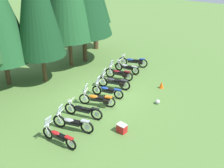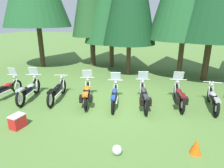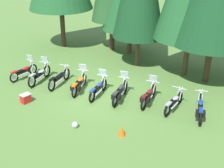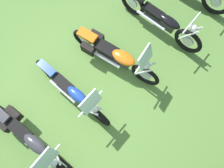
{
  "view_description": "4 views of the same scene",
  "coord_description": "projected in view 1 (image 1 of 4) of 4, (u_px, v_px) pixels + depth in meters",
  "views": [
    {
      "loc": [
        -12.03,
        -8.98,
        8.4
      ],
      "look_at": [
        0.31,
        -0.3,
        0.84
      ],
      "focal_mm": 42.16,
      "sensor_mm": 36.0,
      "label": 1
    },
    {
      "loc": [
        2.41,
        -7.59,
        3.61
      ],
      "look_at": [
        -0.38,
        0.61,
        0.7
      ],
      "focal_mm": 31.48,
      "sensor_mm": 36.0,
      "label": 2
    },
    {
      "loc": [
        9.29,
        -11.64,
        7.73
      ],
      "look_at": [
        0.46,
        0.47,
        0.6
      ],
      "focal_mm": 48.85,
      "sensor_mm": 36.0,
      "label": 3
    },
    {
      "loc": [
        0.11,
        1.49,
        5.28
      ],
      "look_at": [
        -0.74,
        0.32,
        0.81
      ],
      "focal_mm": 37.55,
      "sensor_mm": 36.0,
      "label": 4
    }
  ],
  "objects": [
    {
      "name": "motorcycle_1",
      "position": [
        72.0,
        123.0,
        13.67
      ],
      "size": [
        0.92,
        2.3,
        1.39
      ],
      "rotation": [
        0.0,
        0.0,
        1.84
      ],
      "color": "black",
      "rests_on": "ground_plane"
    },
    {
      "name": "traffic_cone",
      "position": [
        161.0,
        85.0,
        18.09
      ],
      "size": [
        0.32,
        0.32,
        0.48
      ],
      "primitive_type": "cone",
      "color": "#EA590F",
      "rests_on": "ground_plane"
    },
    {
      "name": "motorcycle_6",
      "position": [
        119.0,
        73.0,
        19.24
      ],
      "size": [
        0.83,
        2.18,
        1.38
      ],
      "rotation": [
        0.0,
        0.0,
        1.76
      ],
      "color": "black",
      "rests_on": "ground_plane"
    },
    {
      "name": "motorcycle_0",
      "position": [
        58.0,
        136.0,
        12.71
      ],
      "size": [
        0.62,
        2.16,
        1.34
      ],
      "rotation": [
        0.0,
        0.0,
        1.62
      ],
      "color": "black",
      "rests_on": "ground_plane"
    },
    {
      "name": "motorcycle_2",
      "position": [
        83.0,
        110.0,
        14.8
      ],
      "size": [
        0.84,
        2.33,
        1.01
      ],
      "rotation": [
        0.0,
        0.0,
        1.82
      ],
      "color": "black",
      "rests_on": "ground_plane"
    },
    {
      "name": "motorcycle_8",
      "position": [
        133.0,
        62.0,
        21.36
      ],
      "size": [
        1.05,
        2.29,
        1.03
      ],
      "rotation": [
        0.0,
        0.0,
        1.95
      ],
      "color": "black",
      "rests_on": "ground_plane"
    },
    {
      "name": "ground_plane",
      "position": [
        106.0,
        96.0,
        17.18
      ],
      "size": [
        80.0,
        80.0,
        0.0
      ],
      "primitive_type": "plane",
      "color": "#547A38"
    },
    {
      "name": "dropped_helmet",
      "position": [
        158.0,
        102.0,
        16.24
      ],
      "size": [
        0.29,
        0.29,
        0.29
      ],
      "primitive_type": "sphere",
      "color": "silver",
      "rests_on": "ground_plane"
    },
    {
      "name": "motorcycle_3",
      "position": [
        97.0,
        99.0,
        15.9
      ],
      "size": [
        1.08,
        2.18,
        1.36
      ],
      "rotation": [
        0.0,
        0.0,
        1.95
      ],
      "color": "black",
      "rests_on": "ground_plane"
    },
    {
      "name": "picnic_cooler",
      "position": [
        122.0,
        128.0,
        13.64
      ],
      "size": [
        0.41,
        0.52,
        0.48
      ],
      "color": "red",
      "rests_on": "ground_plane"
    },
    {
      "name": "motorcycle_4",
      "position": [
        107.0,
        91.0,
        16.9
      ],
      "size": [
        0.78,
        2.16,
        1.34
      ],
      "rotation": [
        0.0,
        0.0,
        1.8
      ],
      "color": "black",
      "rests_on": "ground_plane"
    },
    {
      "name": "motorcycle_5",
      "position": [
        114.0,
        82.0,
        17.93
      ],
      "size": [
        0.93,
        2.31,
        1.38
      ],
      "rotation": [
        0.0,
        0.0,
        1.85
      ],
      "color": "black",
      "rests_on": "ground_plane"
    },
    {
      "name": "motorcycle_7",
      "position": [
        127.0,
        68.0,
        20.34
      ],
      "size": [
        0.76,
        2.17,
        0.99
      ],
      "rotation": [
        0.0,
        0.0,
        1.61
      ],
      "color": "black",
      "rests_on": "ground_plane"
    }
  ]
}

